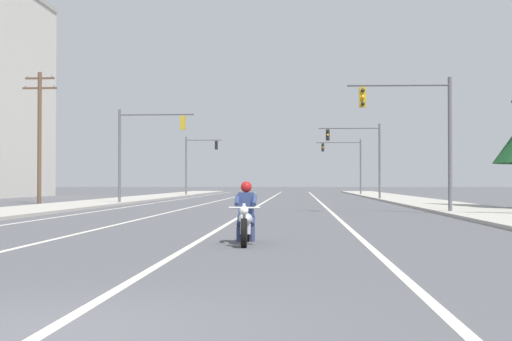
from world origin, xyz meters
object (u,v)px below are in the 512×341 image
object	(u,v)px
motorcycle_with_rider	(246,219)
traffic_signal_mid_left	(196,157)
traffic_signal_near_right	(420,124)
traffic_signal_far_right	(348,158)
utility_pole_left_near	(40,133)
traffic_signal_mid_right	(362,149)
traffic_signal_near_left	(141,141)

from	to	relation	value
motorcycle_with_rider	traffic_signal_mid_left	bearing A→B (deg)	99.62
traffic_signal_near_right	traffic_signal_far_right	size ratio (longest dim) A/B	1.00
traffic_signal_far_right	utility_pole_left_near	xyz separation A→B (m)	(-22.49, -32.55, 0.59)
traffic_signal_far_right	traffic_signal_mid_left	bearing A→B (deg)	-161.61
traffic_signal_mid_right	traffic_signal_mid_left	bearing A→B (deg)	136.64
traffic_signal_near_right	traffic_signal_near_left	size ratio (longest dim) A/B	1.00
traffic_signal_near_left	traffic_signal_far_right	xyz separation A→B (m)	(15.73, 32.49, 0.00)
traffic_signal_near_left	traffic_signal_far_right	distance (m)	36.10
traffic_signal_mid_left	traffic_signal_near_right	bearing A→B (deg)	-67.97
traffic_signal_near_right	traffic_signal_near_left	bearing A→B (deg)	140.86
utility_pole_left_near	traffic_signal_mid_right	bearing A→B (deg)	28.89
traffic_signal_near_right	traffic_signal_mid_left	distance (m)	43.08
motorcycle_with_rider	traffic_signal_mid_right	distance (m)	41.22
traffic_signal_mid_right	traffic_signal_far_right	size ratio (longest dim) A/B	1.00
utility_pole_left_near	motorcycle_with_rider	bearing A→B (deg)	-60.92
motorcycle_with_rider	traffic_signal_far_right	distance (m)	61.36
motorcycle_with_rider	traffic_signal_mid_right	bearing A→B (deg)	81.02
motorcycle_with_rider	traffic_signal_mid_right	size ratio (longest dim) A/B	0.35
traffic_signal_near_left	traffic_signal_near_right	bearing A→B (deg)	-39.14
traffic_signal_near_left	traffic_signal_mid_right	distance (m)	19.64
motorcycle_with_rider	utility_pole_left_near	size ratio (longest dim) A/B	0.25
traffic_signal_near_left	utility_pole_left_near	world-z (taller)	utility_pole_left_near
traffic_signal_near_right	traffic_signal_near_left	xyz separation A→B (m)	(-15.74, 12.81, 0.02)
traffic_signal_near_left	traffic_signal_far_right	world-z (taller)	same
traffic_signal_near_right	utility_pole_left_near	size ratio (longest dim) A/B	0.71
traffic_signal_near_right	traffic_signal_near_left	distance (m)	20.30
traffic_signal_mid_left	traffic_signal_mid_right	bearing A→B (deg)	-43.36
motorcycle_with_rider	traffic_signal_mid_right	world-z (taller)	traffic_signal_mid_right
traffic_signal_mid_right	utility_pole_left_near	xyz separation A→B (m)	(-22.17, -12.23, 0.59)
traffic_signal_near_left	traffic_signal_mid_left	xyz separation A→B (m)	(-0.42, 27.13, -0.08)
traffic_signal_mid_right	traffic_signal_far_right	bearing A→B (deg)	89.12
traffic_signal_far_right	utility_pole_left_near	distance (m)	39.57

